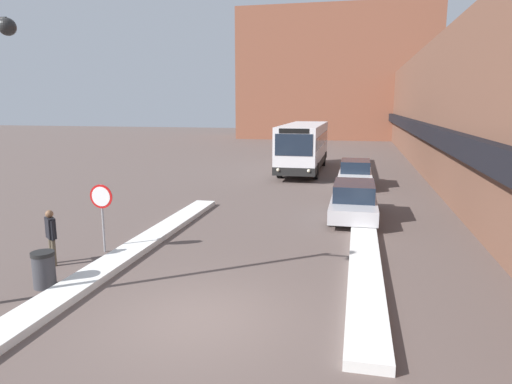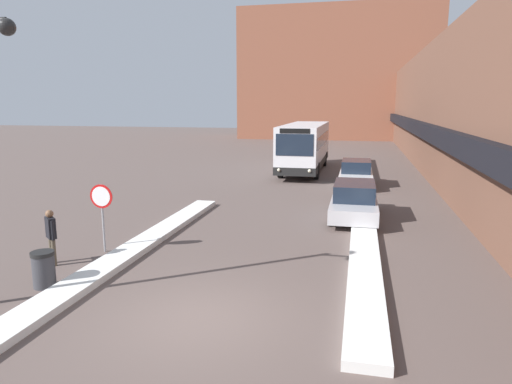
{
  "view_description": "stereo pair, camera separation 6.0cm",
  "coord_description": "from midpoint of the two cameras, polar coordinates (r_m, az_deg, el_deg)",
  "views": [
    {
      "loc": [
        3.24,
        -8.85,
        4.65
      ],
      "look_at": [
        0.0,
        5.77,
        1.77
      ],
      "focal_mm": 32.0,
      "sensor_mm": 36.0,
      "label": 1
    },
    {
      "loc": [
        3.3,
        -8.84,
        4.65
      ],
      "look_at": [
        0.0,
        5.77,
        1.77
      ],
      "focal_mm": 32.0,
      "sensor_mm": 36.0,
      "label": 2
    }
  ],
  "objects": [
    {
      "name": "stop_sign",
      "position": [
        15.12,
        -18.84,
        -1.37
      ],
      "size": [
        0.76,
        0.08,
        2.2
      ],
      "color": "gray",
      "rests_on": "ground_plane"
    },
    {
      "name": "snow_bank_left",
      "position": [
        14.79,
        -16.02,
        -7.46
      ],
      "size": [
        0.9,
        15.34,
        0.2
      ],
      "color": "silver",
      "rests_on": "ground_plane"
    },
    {
      "name": "parked_car_middle",
      "position": [
        26.99,
        12.23,
        2.33
      ],
      "size": [
        1.87,
        4.27,
        1.49
      ],
      "color": "silver",
      "rests_on": "ground_plane"
    },
    {
      "name": "building_row_right",
      "position": [
        33.52,
        24.37,
        9.31
      ],
      "size": [
        5.5,
        60.0,
        8.57
      ],
      "color": "brown",
      "rests_on": "ground_plane"
    },
    {
      "name": "trash_bin",
      "position": [
        13.08,
        -25.11,
        -8.76
      ],
      "size": [
        0.59,
        0.59,
        0.95
      ],
      "color": "#38383D",
      "rests_on": "ground_plane"
    },
    {
      "name": "parked_car_front",
      "position": [
        19.32,
        12.03,
        -1.03
      ],
      "size": [
        1.89,
        4.75,
        1.48
      ],
      "color": "#B7B7BC",
      "rests_on": "ground_plane"
    },
    {
      "name": "ground_plane",
      "position": [
        10.52,
        -7.25,
        -15.44
      ],
      "size": [
        160.0,
        160.0,
        0.0
      ],
      "primitive_type": "plane",
      "color": "brown"
    },
    {
      "name": "snow_bank_right",
      "position": [
        14.11,
        13.3,
        -8.17
      ],
      "size": [
        0.9,
        11.78,
        0.22
      ],
      "color": "silver",
      "rests_on": "ground_plane"
    },
    {
      "name": "city_bus",
      "position": [
        32.15,
        5.95,
        5.75
      ],
      "size": [
        2.58,
        10.65,
        3.3
      ],
      "color": "silver",
      "rests_on": "ground_plane"
    },
    {
      "name": "pedestrian",
      "position": [
        14.61,
        -24.37,
        -4.6
      ],
      "size": [
        0.47,
        0.44,
        1.65
      ],
      "rotation": [
        0.0,
        0.0,
        -0.69
      ],
      "color": "brown",
      "rests_on": "ground_plane"
    },
    {
      "name": "building_backdrop_far",
      "position": [
        64.64,
        9.89,
        14.24
      ],
      "size": [
        26.0,
        8.0,
        17.16
      ],
      "color": "brown",
      "rests_on": "ground_plane"
    }
  ]
}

